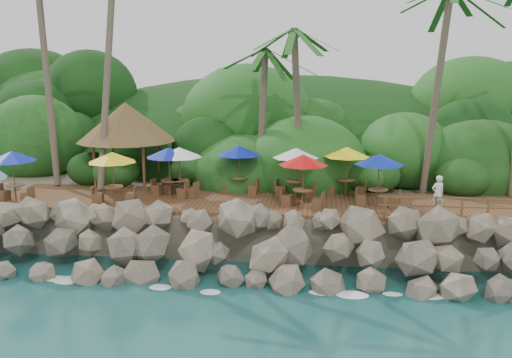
# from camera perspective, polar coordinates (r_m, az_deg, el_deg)

# --- Properties ---
(ground) EXTENTS (140.00, 140.00, 0.00)m
(ground) POSITION_cam_1_polar(r_m,az_deg,el_deg) (22.50, -1.79, -11.66)
(ground) COLOR #19514F
(ground) RESTS_ON ground
(land_base) EXTENTS (32.00, 25.20, 2.10)m
(land_base) POSITION_cam_1_polar(r_m,az_deg,el_deg) (37.39, 1.76, -0.41)
(land_base) COLOR gray
(land_base) RESTS_ON ground
(jungle_hill) EXTENTS (44.80, 28.00, 15.40)m
(jungle_hill) POSITION_cam_1_polar(r_m,az_deg,el_deg) (44.92, 2.56, 0.29)
(jungle_hill) COLOR #143811
(jungle_hill) RESTS_ON ground
(seawall) EXTENTS (29.00, 4.00, 2.30)m
(seawall) POSITION_cam_1_polar(r_m,az_deg,el_deg) (23.93, -1.11, -7.24)
(seawall) COLOR gray
(seawall) RESTS_ON ground
(terrace) EXTENTS (26.00, 5.00, 0.20)m
(terrace) POSITION_cam_1_polar(r_m,az_deg,el_deg) (27.43, 0.00, -2.45)
(terrace) COLOR brown
(terrace) RESTS_ON land_base
(jungle_foliage) EXTENTS (44.00, 16.00, 12.00)m
(jungle_foliage) POSITION_cam_1_polar(r_m,az_deg,el_deg) (36.65, 1.61, -2.34)
(jungle_foliage) COLOR #143811
(jungle_foliage) RESTS_ON ground
(foam_line) EXTENTS (25.20, 0.80, 0.06)m
(foam_line) POSITION_cam_1_polar(r_m,az_deg,el_deg) (22.76, -1.68, -11.30)
(foam_line) COLOR white
(foam_line) RESTS_ON ground
(palapa) EXTENTS (5.59, 5.59, 4.60)m
(palapa) POSITION_cam_1_polar(r_m,az_deg,el_deg) (31.98, -13.39, 5.81)
(palapa) COLOR brown
(palapa) RESTS_ON ground
(dining_clusters) EXTENTS (20.06, 5.55, 2.55)m
(dining_clusters) POSITION_cam_1_polar(r_m,az_deg,el_deg) (27.23, -3.13, 2.18)
(dining_clusters) COLOR brown
(dining_clusters) RESTS_ON terrace
(railing) EXTENTS (7.20, 0.10, 1.00)m
(railing) POSITION_cam_1_polar(r_m,az_deg,el_deg) (25.60, 20.64, -2.64)
(railing) COLOR brown
(railing) RESTS_ON terrace
(waiter) EXTENTS (0.73, 0.61, 1.72)m
(waiter) POSITION_cam_1_polar(r_m,az_deg,el_deg) (26.46, 18.38, -1.47)
(waiter) COLOR white
(waiter) RESTS_ON terrace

